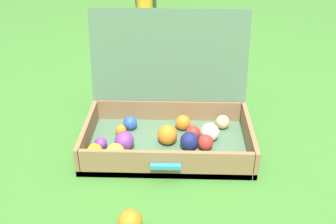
# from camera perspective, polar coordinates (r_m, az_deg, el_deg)

# --- Properties ---
(ground_plane) EXTENTS (16.00, 16.00, 0.00)m
(ground_plane) POSITION_cam_1_polar(r_m,az_deg,el_deg) (1.65, -0.07, -5.04)
(ground_plane) COLOR #3D7A2D
(open_suitcase) EXTENTS (0.67, 0.50, 0.51)m
(open_suitcase) POSITION_cam_1_polar(r_m,az_deg,el_deg) (1.63, -0.04, -0.79)
(open_suitcase) COLOR #4C7051
(open_suitcase) RESTS_ON ground
(stray_ball_on_grass) EXTENTS (0.08, 0.08, 0.08)m
(stray_ball_on_grass) POSITION_cam_1_polar(r_m,az_deg,el_deg) (1.28, -5.51, -15.38)
(stray_ball_on_grass) COLOR orange
(stray_ball_on_grass) RESTS_ON ground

